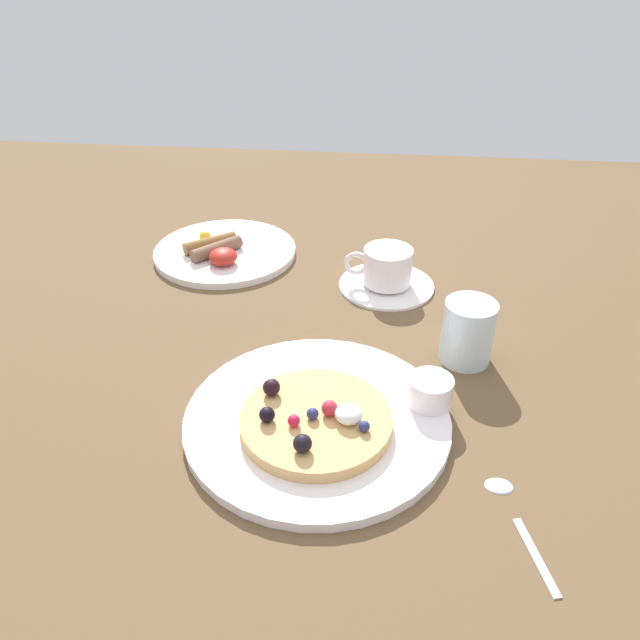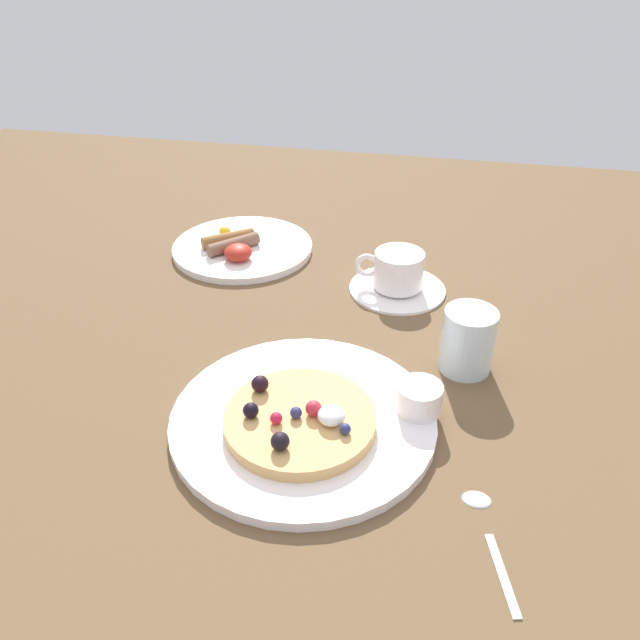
# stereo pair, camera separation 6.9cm
# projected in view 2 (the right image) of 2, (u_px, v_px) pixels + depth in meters

# --- Properties ---
(ground_plane) EXTENTS (1.92, 1.54, 0.03)m
(ground_plane) POSITION_uv_depth(u_px,v_px,m) (284.00, 342.00, 0.86)
(ground_plane) COLOR brown
(pancake_plate) EXTENTS (0.29, 0.29, 0.01)m
(pancake_plate) POSITION_uv_depth(u_px,v_px,m) (303.00, 419.00, 0.70)
(pancake_plate) COLOR white
(pancake_plate) RESTS_ON ground_plane
(pancake_with_berries) EXTENTS (0.17, 0.17, 0.03)m
(pancake_with_berries) POSITION_uv_depth(u_px,v_px,m) (300.00, 419.00, 0.68)
(pancake_with_berries) COLOR tan
(pancake_with_berries) RESTS_ON pancake_plate
(syrup_ramekin) EXTENTS (0.05, 0.05, 0.03)m
(syrup_ramekin) POSITION_uv_depth(u_px,v_px,m) (419.00, 398.00, 0.69)
(syrup_ramekin) COLOR white
(syrup_ramekin) RESTS_ON pancake_plate
(breakfast_plate) EXTENTS (0.23, 0.23, 0.01)m
(breakfast_plate) POSITION_uv_depth(u_px,v_px,m) (243.00, 248.00, 1.05)
(breakfast_plate) COLOR white
(breakfast_plate) RESTS_ON ground_plane
(fried_breakfast) EXTENTS (0.10, 0.13, 0.03)m
(fried_breakfast) POSITION_uv_depth(u_px,v_px,m) (232.00, 243.00, 1.03)
(fried_breakfast) COLOR brown
(fried_breakfast) RESTS_ON breakfast_plate
(coffee_saucer) EXTENTS (0.14, 0.14, 0.01)m
(coffee_saucer) POSITION_uv_depth(u_px,v_px,m) (397.00, 288.00, 0.94)
(coffee_saucer) COLOR white
(coffee_saucer) RESTS_ON ground_plane
(coffee_cup) EXTENTS (0.10, 0.07, 0.05)m
(coffee_cup) POSITION_uv_depth(u_px,v_px,m) (398.00, 269.00, 0.93)
(coffee_cup) COLOR white
(coffee_cup) RESTS_ON coffee_saucer
(teaspoon) EXTENTS (0.05, 0.13, 0.01)m
(teaspoon) POSITION_uv_depth(u_px,v_px,m) (485.00, 522.00, 0.59)
(teaspoon) COLOR silver
(teaspoon) RESTS_ON ground_plane
(water_glass) EXTENTS (0.06, 0.06, 0.08)m
(water_glass) POSITION_uv_depth(u_px,v_px,m) (468.00, 340.00, 0.76)
(water_glass) COLOR silver
(water_glass) RESTS_ON ground_plane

